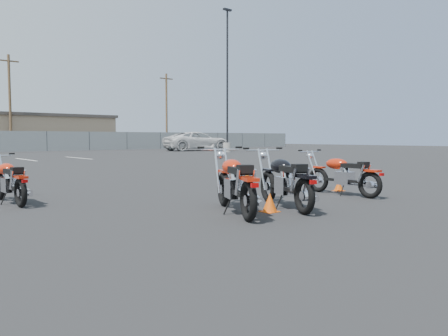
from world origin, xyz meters
TOP-DOWN VIEW (x-y plane):
  - ground at (0.00, 0.00)m, footprint 120.00×120.00m
  - motorcycle_front_red at (-2.98, 3.01)m, footprint 0.72×1.87m
  - motorcycle_second_black at (0.57, -0.63)m, footprint 1.22×2.08m
  - motorcycle_third_red at (-0.46, -0.48)m, footprint 1.35×2.11m
  - motorcycle_rear_red at (2.79, -0.28)m, footprint 0.76×1.95m
  - training_cone_near at (3.00, 2.95)m, footprint 0.27×0.27m
  - training_cone_far at (3.34, 0.22)m, footprint 0.23×0.23m
  - training_cone_extra at (0.06, -0.75)m, footprint 0.26×0.26m
  - light_pole_east at (18.89, 22.49)m, footprint 0.80×0.70m
  - tan_building_east at (10.00, 44.00)m, footprint 14.40×9.40m
  - utility_pole_c at (6.00, 39.00)m, footprint 1.80×0.24m
  - utility_pole_d at (24.00, 40.00)m, footprint 1.80×0.24m
  - white_van at (19.36, 27.39)m, footprint 4.11×7.70m

SIDE VIEW (x-z plane):
  - ground at x=0.00m, z-range 0.00..0.00m
  - training_cone_far at x=3.34m, z-range 0.00..0.27m
  - training_cone_extra at x=0.06m, z-range 0.00..0.31m
  - training_cone_near at x=3.00m, z-range 0.00..0.32m
  - motorcycle_front_red at x=-2.98m, z-range -0.04..0.87m
  - motorcycle_rear_red at x=2.79m, z-range -0.04..0.91m
  - motorcycle_second_black at x=0.57m, z-range -0.05..0.99m
  - motorcycle_third_red at x=-0.46m, z-range -0.05..1.02m
  - white_van at x=19.36m, z-range 0.00..2.78m
  - tan_building_east at x=10.00m, z-range 0.01..3.71m
  - light_pole_east at x=18.89m, z-range -2.72..9.20m
  - utility_pole_c at x=6.00m, z-range 0.19..9.19m
  - utility_pole_d at x=24.00m, z-range 0.19..9.19m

